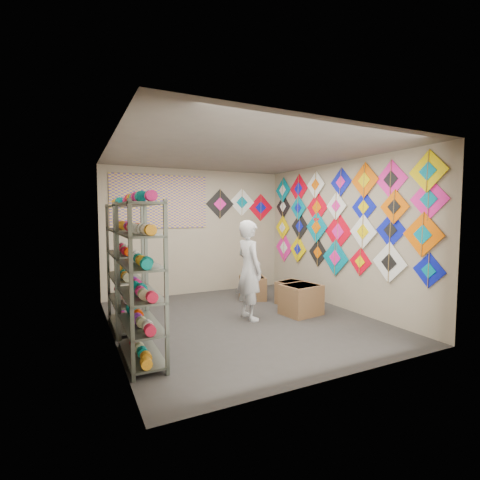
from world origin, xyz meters
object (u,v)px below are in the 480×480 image
carton_b (292,293)px  carton_c (253,288)px  shelf_rack_front (140,281)px  shopkeeper (249,270)px  shelf_rack_back (124,266)px  carton_a (301,300)px

carton_b → carton_c: bearing=110.0°
shelf_rack_front → carton_c: size_ratio=3.58×
shelf_rack_front → shopkeeper: (1.92, 0.88, -0.13)m
shelf_rack_front → carton_b: (3.12, 1.39, -0.73)m
shelf_rack_front → shelf_rack_back: bearing=90.0°
carton_a → carton_c: carton_a is taller
shelf_rack_back → carton_b: bearing=1.6°
shelf_rack_back → shopkeeper: 1.97m
carton_a → carton_c: 1.35m
shopkeeper → carton_c: shopkeeper is taller
shelf_rack_front → carton_b: bearing=24.0°
shelf_rack_back → carton_c: 2.80m
carton_a → carton_b: (0.28, 0.68, -0.04)m
shelf_rack_back → shopkeeper: size_ratio=1.16×
shelf_rack_front → carton_c: (2.61, 2.04, -0.72)m
shelf_rack_front → shopkeeper: shelf_rack_front is taller
shopkeeper → carton_b: (1.20, 0.51, -0.60)m
shelf_rack_front → shelf_rack_back: size_ratio=1.00×
carton_a → carton_b: 0.74m
shelf_rack_front → carton_b: 3.49m
shelf_rack_front → shelf_rack_back: 1.30m
carton_b → carton_c: (-0.51, 0.65, 0.02)m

